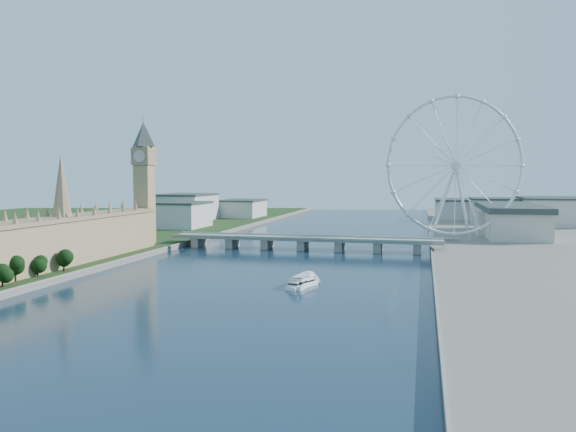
% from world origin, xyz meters
% --- Properties ---
extents(ground, '(2000.00, 2000.00, 0.00)m').
position_xyz_m(ground, '(0.00, 0.00, 0.00)').
color(ground, navy).
rests_on(ground, ground).
extents(parliament_range, '(24.00, 200.00, 70.00)m').
position_xyz_m(parliament_range, '(-128.00, 170.00, 18.48)').
color(parliament_range, tan).
rests_on(parliament_range, ground).
extents(big_ben, '(20.02, 20.02, 110.00)m').
position_xyz_m(big_ben, '(-128.00, 278.00, 66.57)').
color(big_ben, tan).
rests_on(big_ben, ground).
extents(westminster_bridge, '(220.00, 22.00, 9.50)m').
position_xyz_m(westminster_bridge, '(0.00, 300.00, 6.63)').
color(westminster_bridge, gray).
rests_on(westminster_bridge, ground).
extents(london_eye, '(113.60, 39.12, 124.30)m').
position_xyz_m(london_eye, '(119.98, 355.08, 67.52)').
color(london_eye, silver).
rests_on(london_eye, ground).
extents(county_hall, '(54.00, 144.00, 35.00)m').
position_xyz_m(county_hall, '(175.00, 430.00, 0.00)').
color(county_hall, beige).
rests_on(county_hall, ground).
extents(city_skyline, '(505.00, 280.00, 32.00)m').
position_xyz_m(city_skyline, '(39.22, 560.08, 16.96)').
color(city_skyline, beige).
rests_on(city_skyline, ground).
extents(tour_boat_near, '(12.16, 31.04, 6.68)m').
position_xyz_m(tour_boat_near, '(32.22, 150.97, 0.00)').
color(tour_boat_near, white).
rests_on(tour_boat_near, ground).
extents(tour_boat_far, '(15.28, 26.95, 5.77)m').
position_xyz_m(tour_boat_far, '(32.21, 147.47, 0.00)').
color(tour_boat_far, white).
rests_on(tour_boat_far, ground).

